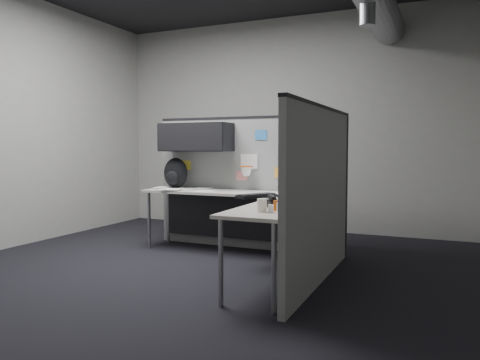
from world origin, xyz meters
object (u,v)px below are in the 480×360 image
at_px(phone, 280,203).
at_px(backpack, 175,174).
at_px(keyboard, 257,196).
at_px(monitor, 302,175).
at_px(desk, 246,205).

bearing_deg(phone, backpack, 125.59).
xyz_separation_m(keyboard, phone, (0.50, -0.70, 0.02)).
xyz_separation_m(monitor, keyboard, (-0.36, -0.45, -0.20)).
bearing_deg(keyboard, monitor, 37.05).
relative_size(desk, monitor, 4.71).
xyz_separation_m(phone, backpack, (-1.83, 1.27, 0.15)).
distance_m(keyboard, backpack, 1.46).
height_order(desk, backpack, backpack).
xyz_separation_m(monitor, backpack, (-1.69, 0.13, -0.03)).
bearing_deg(backpack, monitor, 3.96).
relative_size(monitor, phone, 1.60).
distance_m(desk, keyboard, 0.33).
bearing_deg(phone, desk, 107.99).
distance_m(phone, backpack, 2.24).
distance_m(monitor, phone, 1.17).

